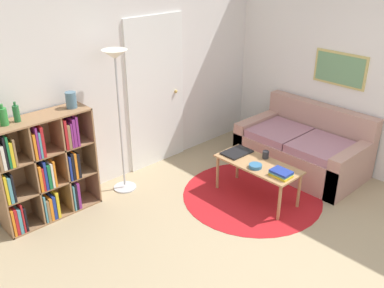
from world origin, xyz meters
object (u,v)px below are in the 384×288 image
(bottle_right, at_px, (16,113))
(laptop, at_px, (237,152))
(couch, at_px, (304,149))
(bowl, at_px, (255,166))
(cup, at_px, (266,155))
(coffee_table, at_px, (258,167))
(bookshelf, at_px, (43,170))
(bottle_middle, at_px, (3,116))
(floor_lamp, at_px, (117,78))
(vase_on_shelf, at_px, (71,100))

(bottle_right, bearing_deg, laptop, -25.27)
(couch, distance_m, bottle_right, 3.59)
(laptop, distance_m, bowl, 0.41)
(cup, bearing_deg, bottle_right, 149.79)
(coffee_table, bearing_deg, bowl, -156.41)
(laptop, bearing_deg, bottle_right, 154.73)
(bookshelf, height_order, bottle_middle, bottle_middle)
(floor_lamp, bearing_deg, cup, -46.02)
(couch, height_order, vase_on_shelf, vase_on_shelf)
(bottle_middle, height_order, vase_on_shelf, bottle_middle)
(laptop, xyz_separation_m, cup, (0.14, -0.32, 0.04))
(floor_lamp, relative_size, cup, 18.55)
(floor_lamp, relative_size, bowl, 11.58)
(bookshelf, relative_size, bottle_middle, 5.47)
(cup, relative_size, bottle_middle, 0.43)
(couch, height_order, laptop, couch)
(bottle_right, distance_m, vase_on_shelf, 0.59)
(bookshelf, height_order, floor_lamp, floor_lamp)
(couch, xyz_separation_m, bottle_right, (-3.19, 1.31, 0.98))
(vase_on_shelf, bearing_deg, bottle_middle, 179.28)
(bookshelf, relative_size, laptop, 3.26)
(couch, bearing_deg, vase_on_shelf, 153.54)
(coffee_table, distance_m, laptop, 0.35)
(laptop, relative_size, vase_on_shelf, 2.07)
(bookshelf, height_order, vase_on_shelf, vase_on_shelf)
(floor_lamp, bearing_deg, bottle_middle, 175.22)
(floor_lamp, bearing_deg, bookshelf, 174.34)
(bowl, bearing_deg, bottle_right, 145.23)
(coffee_table, height_order, cup, cup)
(coffee_table, bearing_deg, floor_lamp, 129.32)
(bowl, height_order, vase_on_shelf, vase_on_shelf)
(bookshelf, relative_size, cup, 12.58)
(bowl, bearing_deg, floor_lamp, 125.18)
(cup, distance_m, bottle_middle, 2.87)
(coffee_table, xyz_separation_m, bowl, (-0.11, -0.05, 0.07))
(floor_lamp, xyz_separation_m, bottle_right, (-1.11, 0.11, -0.16))
(coffee_table, relative_size, vase_on_shelf, 5.80)
(bowl, distance_m, bottle_right, 2.59)
(coffee_table, relative_size, cup, 10.80)
(bookshelf, height_order, coffee_table, bookshelf)
(couch, xyz_separation_m, laptop, (-1.04, 0.29, 0.19))
(bottle_middle, bearing_deg, bottle_right, 2.19)
(couch, height_order, bottle_right, bottle_right)
(bottle_middle, height_order, bottle_right, bottle_middle)
(bookshelf, bearing_deg, floor_lamp, -5.66)
(floor_lamp, relative_size, bottle_right, 8.42)
(vase_on_shelf, bearing_deg, floor_lamp, -10.21)
(couch, bearing_deg, coffee_table, -177.34)
(cup, xyz_separation_m, bottle_middle, (-2.43, 1.33, 0.76))
(floor_lamp, xyz_separation_m, bottle_middle, (-1.24, 0.10, -0.15))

